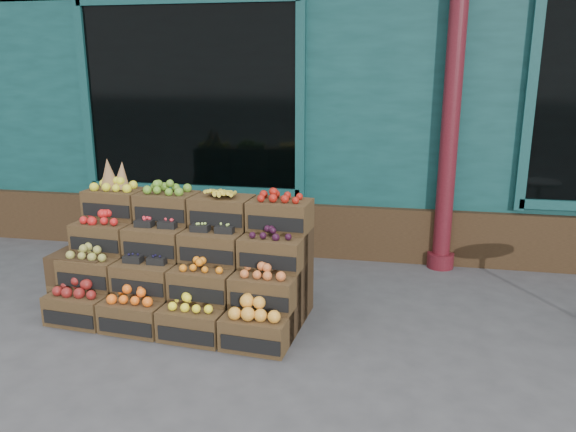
# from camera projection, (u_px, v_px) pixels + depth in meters

# --- Properties ---
(ground) EXTENTS (60.00, 60.00, 0.00)m
(ground) POSITION_uv_depth(u_px,v_px,m) (296.00, 347.00, 4.31)
(ground) COLOR #3F3F41
(ground) RESTS_ON ground
(shop_facade) EXTENTS (12.00, 6.24, 4.80)m
(shop_facade) POSITION_uv_depth(u_px,v_px,m) (357.00, 45.00, 8.54)
(shop_facade) COLOR #113A39
(shop_facade) RESTS_ON ground
(crate_display) EXTENTS (2.15, 1.18, 1.30)m
(crate_display) POSITION_uv_depth(u_px,v_px,m) (185.00, 269.00, 4.83)
(crate_display) COLOR #402D19
(crate_display) RESTS_ON ground
(spare_crates) EXTENTS (0.53, 0.38, 0.51)m
(spare_crates) POSITION_uv_depth(u_px,v_px,m) (84.00, 281.00, 4.95)
(spare_crates) COLOR #402D19
(spare_crates) RESTS_ON ground
(shopkeeper) EXTENTS (0.74, 0.49, 2.00)m
(shopkeeper) POSITION_uv_depth(u_px,v_px,m) (216.00, 158.00, 6.88)
(shopkeeper) COLOR #134426
(shopkeeper) RESTS_ON ground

